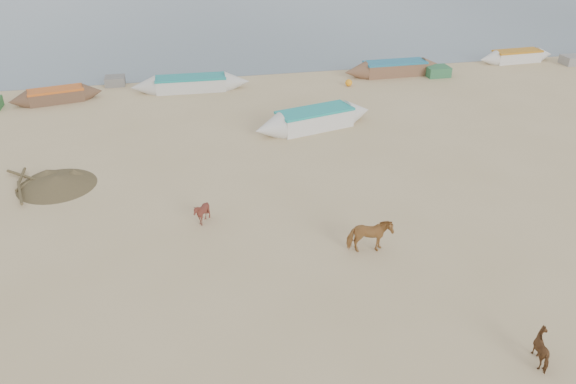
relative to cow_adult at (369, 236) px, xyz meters
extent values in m
plane|color=tan|center=(-2.19, -1.05, -0.63)|extent=(140.00, 140.00, 0.00)
imported|color=#996532|center=(0.00, 0.00, 0.00)|extent=(1.55, 0.83, 1.26)
imported|color=#57241B|center=(-5.43, 3.04, -0.17)|extent=(1.00, 0.93, 0.92)
imported|color=brown|center=(2.81, -5.79, -0.20)|extent=(0.88, 0.97, 0.86)
cone|color=brown|center=(-11.16, 7.30, -0.41)|extent=(3.30, 3.30, 0.45)
sphere|color=orange|center=(4.79, 17.50, -0.41)|extent=(0.44, 0.44, 0.44)
cube|color=#65635E|center=(-9.51, 20.74, -0.35)|extent=(1.20, 1.10, 0.56)
cube|color=#2E6640|center=(11.13, 18.33, -0.31)|extent=(1.50, 1.20, 0.64)
cube|color=gray|center=(21.58, 18.93, -0.33)|extent=(1.30, 1.20, 0.60)
camera|label=1|loc=(-6.01, -15.00, 10.41)|focal=35.00mm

